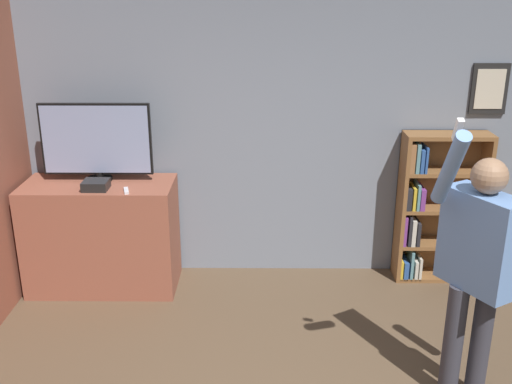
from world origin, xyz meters
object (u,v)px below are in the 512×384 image
(game_console, at_px, (96,185))
(bookshelf, at_px, (433,209))
(person, at_px, (478,259))
(television, at_px, (96,141))

(game_console, height_order, bookshelf, bookshelf)
(person, bearing_deg, bookshelf, 142.31)
(television, relative_size, person, 0.49)
(game_console, distance_m, person, 3.10)
(game_console, relative_size, person, 0.11)
(game_console, bearing_deg, person, -26.95)
(game_console, bearing_deg, television, 97.07)
(television, bearing_deg, game_console, -82.93)
(television, bearing_deg, person, -30.50)
(bookshelf, xyz_separation_m, person, (-0.22, -1.76, 0.34))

